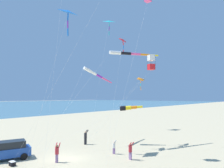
% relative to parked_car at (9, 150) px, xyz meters
% --- Properties ---
extents(ground_plane, '(600.00, 600.00, 0.00)m').
position_rel_parked_car_xyz_m(ground_plane, '(4.26, 3.83, -0.95)').
color(ground_plane, '#C6B58C').
extents(parked_car, '(3.16, 4.67, 1.85)m').
position_rel_parked_car_xyz_m(parked_car, '(0.00, 0.00, 0.00)').
color(parked_car, '#1E479E').
rests_on(parked_car, ground_plane).
extents(cooler_box, '(0.62, 0.42, 0.42)m').
position_rel_parked_car_xyz_m(cooler_box, '(2.23, -0.59, -0.74)').
color(cooler_box, black).
rests_on(cooler_box, ground_plane).
extents(person_adult_flyer, '(0.59, 0.68, 1.95)m').
position_rel_parked_car_xyz_m(person_adult_flyer, '(1.13, 9.57, 0.11)').
color(person_adult_flyer, '#232328').
rests_on(person_adult_flyer, ground_plane).
extents(person_child_green_jacket, '(0.60, 0.66, 1.85)m').
position_rel_parked_car_xyz_m(person_child_green_jacket, '(4.56, 2.63, 0.06)').
color(person_child_green_jacket, '#8E6B9E').
rests_on(person_child_green_jacket, ground_plane).
extents(person_child_grey_jacket, '(0.60, 0.49, 1.82)m').
position_rel_parked_car_xyz_m(person_child_grey_jacket, '(9.57, 7.93, 0.04)').
color(person_child_grey_jacket, '#8E6B9E').
rests_on(person_child_grey_jacket, ground_plane).
extents(person_bystander_far, '(0.53, 0.44, 1.56)m').
position_rel_parked_car_xyz_m(person_bystander_far, '(6.97, 8.48, -0.10)').
color(person_bystander_far, '#8E6B9E').
rests_on(person_bystander_far, ground_plane).
extents(kite_delta_black_fish_shape, '(5.54, 10.70, 22.46)m').
position_rel_parked_car_xyz_m(kite_delta_black_fish_shape, '(-5.32, 21.87, 20.99)').
color(kite_delta_black_fish_shape, '#1EB7C6').
rests_on(kite_delta_black_fish_shape, ground_plane).
extents(kite_delta_yellow_midlevel, '(8.01, 3.62, 9.06)m').
position_rel_parked_car_xyz_m(kite_delta_yellow_midlevel, '(7.07, 14.09, 7.75)').
color(kite_delta_yellow_midlevel, orange).
rests_on(kite_delta_yellow_midlevel, ground_plane).
extents(kite_windsock_red_high_left, '(1.99, 12.85, 10.54)m').
position_rel_parked_car_xyz_m(kite_windsock_red_high_left, '(1.10, 11.28, 8.75)').
color(kite_windsock_red_high_left, white).
rests_on(kite_windsock_red_high_left, ground_plane).
extents(kite_box_rainbow_low_near, '(8.89, 2.45, 10.85)m').
position_rel_parked_car_xyz_m(kite_box_rainbow_low_near, '(11.00, 9.85, 9.10)').
color(kite_box_rainbow_low_near, white).
rests_on(kite_box_rainbow_low_near, ground_plane).
extents(kite_windsock_long_streamer_right, '(5.33, 14.11, 5.19)m').
position_rel_parked_car_xyz_m(kite_windsock_long_streamer_right, '(5.46, 13.30, 3.92)').
color(kite_windsock_long_streamer_right, black).
rests_on(kite_windsock_long_streamer_right, ground_plane).
extents(kite_delta_checkered_midright, '(2.79, 7.14, 17.12)m').
position_rel_parked_car_xyz_m(kite_delta_checkered_midright, '(2.12, 5.64, 15.66)').
color(kite_delta_checkered_midright, blue).
rests_on(kite_delta_checkered_midright, ground_plane).
extents(kite_delta_orange_high_right, '(3.08, 7.24, 14.86)m').
position_rel_parked_car_xyz_m(kite_delta_orange_high_right, '(4.54, 13.51, 13.44)').
color(kite_delta_orange_high_right, red).
rests_on(kite_delta_orange_high_right, ground_plane).
extents(kite_windsock_small_distant, '(6.97, 16.00, 12.52)m').
position_rel_parked_car_xyz_m(kite_windsock_small_distant, '(5.87, 12.91, 11.28)').
color(kite_windsock_small_distant, white).
rests_on(kite_windsock_small_distant, ground_plane).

